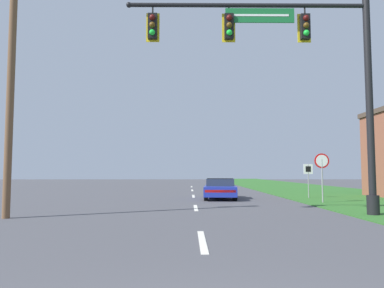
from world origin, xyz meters
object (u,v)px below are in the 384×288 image
(stop_sign, at_px, (322,167))
(signal_mast, at_px, (304,67))
(utility_pole_near, at_px, (11,80))
(car_ahead, at_px, (220,189))
(route_sign_post, at_px, (308,173))

(stop_sign, bearing_deg, signal_mast, -114.76)
(utility_pole_near, bearing_deg, signal_mast, 3.45)
(stop_sign, relative_size, utility_pole_near, 0.27)
(utility_pole_near, bearing_deg, stop_sign, 25.10)
(car_ahead, bearing_deg, route_sign_post, 2.44)
(car_ahead, relative_size, utility_pole_near, 0.49)
(car_ahead, bearing_deg, utility_pole_near, -131.10)
(signal_mast, distance_m, utility_pole_near, 10.62)
(car_ahead, height_order, stop_sign, stop_sign)
(signal_mast, relative_size, stop_sign, 3.71)
(signal_mast, height_order, route_sign_post, signal_mast)
(car_ahead, xyz_separation_m, utility_pole_near, (-8.15, -9.34, 4.21))
(stop_sign, bearing_deg, route_sign_post, 83.65)
(stop_sign, bearing_deg, utility_pole_near, -154.90)
(route_sign_post, bearing_deg, stop_sign, -96.35)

